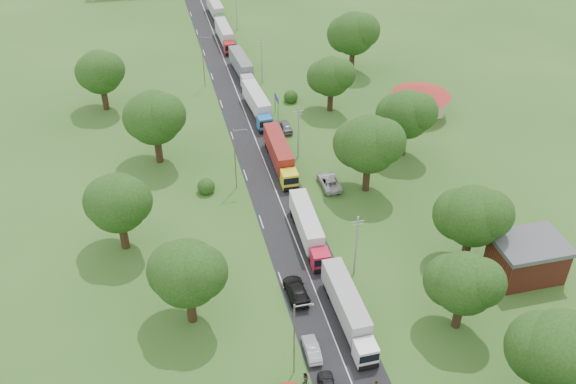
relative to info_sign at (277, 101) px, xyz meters
name	(u,v)px	position (x,y,z in m)	size (l,w,h in m)	color
ground	(297,245)	(-5.20, -35.00, -3.00)	(260.00, 260.00, 0.00)	#2A501A
road	(266,165)	(-5.20, -15.00, -3.00)	(8.00, 200.00, 0.04)	black
info_sign	(277,101)	(0.00, 0.00, 0.00)	(0.12, 3.10, 4.10)	slate
pole_1	(356,245)	(0.30, -42.00, 1.68)	(1.60, 0.24, 9.00)	gray
pole_2	(298,132)	(0.30, -14.00, 1.68)	(1.60, 0.24, 9.00)	gray
pole_3	(262,60)	(0.30, 14.00, 1.68)	(1.60, 0.24, 9.00)	gray
pole_4	(236,10)	(0.30, 42.00, 1.68)	(1.60, 0.24, 9.00)	gray
lamp_0	(296,336)	(-10.55, -55.00, 2.55)	(2.03, 0.22, 10.00)	slate
lamp_1	(236,156)	(-10.55, -20.00, 2.55)	(2.03, 0.22, 10.00)	slate
lamp_2	(204,59)	(-10.55, 15.00, 2.55)	(2.03, 0.22, 10.00)	slate
tree_1	(563,352)	(12.79, -64.83, 4.85)	(9.60, 9.60, 12.05)	#382616
tree_2	(464,282)	(8.79, -52.86, 3.59)	(8.00, 8.00, 10.10)	#382616
tree_3	(473,215)	(14.79, -42.84, 4.22)	(8.80, 8.80, 11.07)	#382616
tree_4	(369,144)	(7.79, -24.83, 4.85)	(9.60, 9.60, 12.05)	#382616
tree_5	(406,114)	(16.79, -16.84, 4.22)	(8.80, 8.80, 11.07)	#382616
tree_6	(331,76)	(9.79, 0.14, 3.59)	(8.00, 8.00, 10.10)	#382616
tree_7	(353,33)	(18.79, 15.17, 4.85)	(9.60, 9.60, 12.05)	#382616
tree_10	(187,272)	(-20.21, -44.84, 4.22)	(8.80, 8.80, 11.07)	#382616
tree_11	(117,202)	(-27.21, -29.84, 4.22)	(8.80, 8.80, 11.07)	#382616
tree_12	(154,117)	(-21.21, -9.83, 4.85)	(9.60, 9.60, 12.05)	#382616
tree_13	(100,72)	(-29.21, 10.16, 4.22)	(8.80, 8.80, 11.07)	#382616
house_brick	(527,258)	(20.80, -47.00, -0.35)	(8.60, 6.60, 5.20)	maroon
house_cream	(421,95)	(24.80, -5.00, 0.64)	(10.08, 10.08, 5.80)	beige
truck_0	(348,308)	(-2.96, -49.43, -0.94)	(2.49, 14.05, 3.90)	white
truck_1	(308,227)	(-3.50, -34.10, -1.00)	(2.67, 13.62, 3.77)	#BA1530
truck_2	(280,154)	(-3.04, -15.60, -0.89)	(2.60, 14.39, 3.99)	yellow
truck_3	(258,104)	(-3.07, 1.63, -0.95)	(3.12, 14.02, 3.87)	#1D63AF
truck_4	(242,66)	(-2.91, 18.06, -1.01)	(3.05, 13.62, 3.76)	#B2B2B2
truck_5	(225,35)	(-3.55, 34.87, -1.00)	(2.57, 13.65, 3.78)	maroon
truck_6	(216,10)	(-3.15, 51.12, -1.01)	(2.76, 13.58, 3.75)	#215823
car_lane_mid	(312,349)	(-8.20, -53.00, -2.30)	(1.48, 4.24, 1.40)	#AFB2B8
car_lane_rear	(296,290)	(-7.64, -44.01, -2.17)	(2.33, 5.72, 1.66)	black
car_verge_near	(329,182)	(2.80, -22.87, -2.19)	(2.69, 5.84, 1.62)	#B6B6B6
car_verge_far	(285,126)	(0.30, -5.16, -2.21)	(1.87, 4.64, 1.58)	slate
pedestrian_booth	(305,380)	(-10.00, -57.00, -2.06)	(0.92, 0.71, 1.89)	gray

